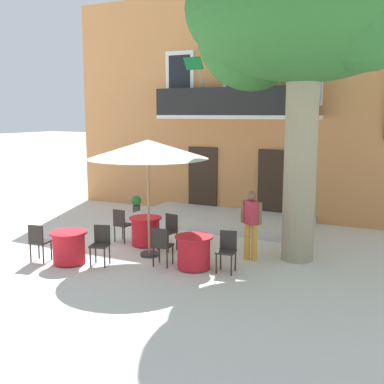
# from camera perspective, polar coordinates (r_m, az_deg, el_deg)

# --- Properties ---
(ground_plane) EXTENTS (120.00, 120.00, 0.00)m
(ground_plane) POSITION_cam_1_polar(r_m,az_deg,el_deg) (12.84, -6.01, -6.53)
(ground_plane) COLOR silver
(building_facade) EXTENTS (13.00, 5.09, 7.50)m
(building_facade) POSITION_cam_1_polar(r_m,az_deg,el_deg) (18.35, 7.85, 10.00)
(building_facade) COLOR #CC844C
(building_facade) RESTS_ON ground
(entrance_step_platform) EXTENTS (5.44, 2.77, 0.25)m
(entrance_step_platform) POSITION_cam_1_polar(r_m,az_deg,el_deg) (15.59, 3.35, -3.20)
(entrance_step_platform) COLOR silver
(entrance_step_platform) RESTS_ON ground
(plane_tree) EXTENTS (5.63, 4.95, 7.44)m
(plane_tree) POSITION_cam_1_polar(r_m,az_deg,el_deg) (11.84, 12.77, 19.48)
(plane_tree) COLOR gray
(plane_tree) RESTS_ON ground
(cafe_table_near_tree) EXTENTS (0.86, 0.86, 0.76)m
(cafe_table_near_tree) POSITION_cam_1_polar(r_m,az_deg,el_deg) (11.74, -14.18, -6.29)
(cafe_table_near_tree) COLOR red
(cafe_table_near_tree) RESTS_ON ground
(cafe_chair_near_tree_0) EXTENTS (0.47, 0.47, 0.91)m
(cafe_chair_near_tree_0) POSITION_cam_1_polar(r_m,az_deg,el_deg) (12.03, -17.49, -5.38)
(cafe_chair_near_tree_0) COLOR #2D2823
(cafe_chair_near_tree_0) RESTS_ON ground
(cafe_chair_near_tree_1) EXTENTS (0.50, 0.50, 0.91)m
(cafe_chair_near_tree_1) POSITION_cam_1_polar(r_m,az_deg,el_deg) (11.50, -10.61, -5.78)
(cafe_chair_near_tree_1) COLOR #2D2823
(cafe_chair_near_tree_1) RESTS_ON ground
(cafe_table_middle) EXTENTS (0.86, 0.86, 0.76)m
(cafe_table_middle) POSITION_cam_1_polar(r_m,az_deg,el_deg) (12.99, -5.44, -4.54)
(cafe_table_middle) COLOR red
(cafe_table_middle) RESTS_ON ground
(cafe_chair_middle_0) EXTENTS (0.46, 0.46, 0.91)m
(cafe_chair_middle_0) POSITION_cam_1_polar(r_m,az_deg,el_deg) (12.54, -2.69, -4.38)
(cafe_chair_middle_0) COLOR #2D2823
(cafe_chair_middle_0) RESTS_ON ground
(cafe_chair_middle_1) EXTENTS (0.43, 0.43, 0.91)m
(cafe_chair_middle_1) POSITION_cam_1_polar(r_m,az_deg,el_deg) (13.36, -8.23, -3.61)
(cafe_chair_middle_1) COLOR #2D2823
(cafe_chair_middle_1) RESTS_ON ground
(cafe_table_front) EXTENTS (0.86, 0.86, 0.76)m
(cafe_table_front) POSITION_cam_1_polar(r_m,az_deg,el_deg) (11.02, 0.21, -7.02)
(cafe_table_front) COLOR red
(cafe_table_front) RESTS_ON ground
(cafe_chair_front_0) EXTENTS (0.45, 0.45, 0.91)m
(cafe_chair_front_0) POSITION_cam_1_polar(r_m,az_deg,el_deg) (11.18, -3.57, -6.08)
(cafe_chair_front_0) COLOR #2D2823
(cafe_chair_front_0) RESTS_ON ground
(cafe_chair_front_1) EXTENTS (0.45, 0.45, 0.91)m
(cafe_chair_front_1) POSITION_cam_1_polar(r_m,az_deg,el_deg) (10.84, 4.11, -6.58)
(cafe_chair_front_1) COLOR #2D2823
(cafe_chair_front_1) RESTS_ON ground
(cafe_umbrella) EXTENTS (2.90, 2.90, 2.85)m
(cafe_umbrella) POSITION_cam_1_polar(r_m,az_deg,el_deg) (11.67, -5.19, 4.94)
(cafe_umbrella) COLOR #997A56
(cafe_umbrella) RESTS_ON ground
(ground_planter_left) EXTENTS (0.34, 0.34, 0.68)m
(ground_planter_left) POSITION_cam_1_polar(r_m,az_deg,el_deg) (16.83, -6.52, -1.42)
(ground_planter_left) COLOR #47423D
(ground_planter_left) RESTS_ON ground
(pedestrian_near_entrance) EXTENTS (0.53, 0.38, 1.67)m
(pedestrian_near_entrance) POSITION_cam_1_polar(r_m,az_deg,el_deg) (11.62, 6.91, -3.43)
(pedestrian_near_entrance) COLOR gold
(pedestrian_near_entrance) RESTS_ON ground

